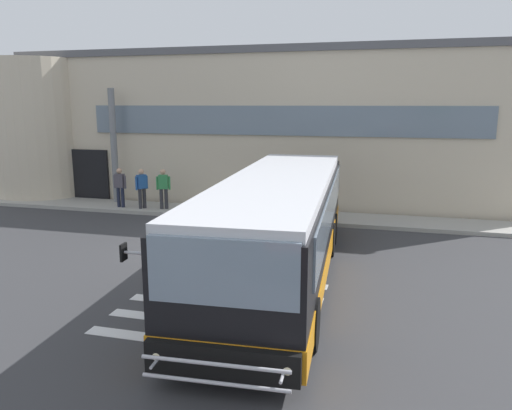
# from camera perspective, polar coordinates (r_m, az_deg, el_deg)

# --- Properties ---
(ground_plane) EXTENTS (80.00, 90.00, 0.02)m
(ground_plane) POSITION_cam_1_polar(r_m,az_deg,el_deg) (15.78, -6.03, -5.01)
(ground_plane) COLOR #353538
(ground_plane) RESTS_ON ground
(bay_paint_stripes) EXTENTS (4.40, 3.96, 0.01)m
(bay_paint_stripes) POSITION_cam_1_polar(r_m,az_deg,el_deg) (11.41, -4.09, -11.58)
(bay_paint_stripes) COLOR silver
(bay_paint_stripes) RESTS_ON ground
(terminal_building) EXTENTS (24.45, 13.80, 6.82)m
(terminal_building) POSITION_cam_1_polar(r_m,az_deg,el_deg) (26.49, 1.47, 9.30)
(terminal_building) COLOR beige
(terminal_building) RESTS_ON ground
(boarding_curb) EXTENTS (26.65, 2.00, 0.15)m
(boarding_curb) POSITION_cam_1_polar(r_m,az_deg,el_deg) (20.17, -1.19, -1.01)
(boarding_curb) COLOR #9E9B93
(boarding_curb) RESTS_ON ground
(entry_support_column) EXTENTS (0.28, 0.28, 4.99)m
(entry_support_column) POSITION_cam_1_polar(r_m,az_deg,el_deg) (22.81, -16.08, 6.56)
(entry_support_column) COLOR slate
(entry_support_column) RESTS_ON boarding_curb
(bus_main_foreground) EXTENTS (3.19, 11.53, 2.70)m
(bus_main_foreground) POSITION_cam_1_polar(r_m,az_deg,el_deg) (12.70, 2.68, -2.79)
(bus_main_foreground) COLOR black
(bus_main_foreground) RESTS_ON ground
(passenger_near_column) EXTENTS (0.59, 0.24, 1.68)m
(passenger_near_column) POSITION_cam_1_polar(r_m,az_deg,el_deg) (21.70, -15.43, 2.18)
(passenger_near_column) COLOR #1E2338
(passenger_near_column) RESTS_ON boarding_curb
(passenger_by_doorway) EXTENTS (0.49, 0.52, 1.68)m
(passenger_by_doorway) POSITION_cam_1_polar(r_m,az_deg,el_deg) (21.23, -13.10, 2.19)
(passenger_by_doorway) COLOR #2D2D33
(passenger_by_doorway) RESTS_ON boarding_curb
(passenger_at_curb_edge) EXTENTS (0.56, 0.33, 1.68)m
(passenger_at_curb_edge) POSITION_cam_1_polar(r_m,az_deg,el_deg) (20.95, -10.64, 2.07)
(passenger_at_curb_edge) COLOR #2D2D33
(passenger_at_curb_edge) RESTS_ON boarding_curb
(safety_bollard_yellow) EXTENTS (0.18, 0.18, 0.90)m
(safety_bollard_yellow) POSITION_cam_1_polar(r_m,az_deg,el_deg) (18.30, 7.33, -1.21)
(safety_bollard_yellow) COLOR yellow
(safety_bollard_yellow) RESTS_ON ground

